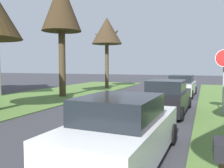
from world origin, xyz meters
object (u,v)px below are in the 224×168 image
Objects in this scene: parked_sedan_black at (167,98)px; parked_sedan_silver at (182,86)px; street_tree_left_mid_b at (61,7)px; street_tree_left_far at (107,32)px; parked_sedan_white at (122,131)px; curbside_mailbox at (222,161)px; stop_sign_far at (224,67)px.

parked_sedan_silver is at bearing 89.39° from parked_sedan_black.
parked_sedan_silver is (8.02, 3.88, -5.69)m from street_tree_left_mid_b.
street_tree_left_far is at bearing 155.48° from parked_sedan_silver.
parked_sedan_silver is (0.17, 13.36, 0.00)m from parked_sedan_white.
curbside_mailbox is (1.89, -8.32, 0.33)m from parked_sedan_black.
street_tree_left_far is 21.47m from curbside_mailbox.
street_tree_left_far is at bearing 134.49° from stop_sign_far.
parked_sedan_white is at bearing -90.72° from parked_sedan_silver.
curbside_mailbox is at bearing -63.38° from street_tree_left_far.
curbside_mailbox is (1.99, -1.93, 0.33)m from parked_sedan_white.
street_tree_left_far is 1.57× the size of parked_sedan_silver.
street_tree_left_mid_b is 7.38m from street_tree_left_far.
street_tree_left_far is 19.03m from parked_sedan_white.
parked_sedan_white is at bearing 135.81° from curbside_mailbox.
parked_sedan_white is at bearing -66.23° from street_tree_left_far.
curbside_mailbox is at bearing -49.25° from street_tree_left_mid_b.
curbside_mailbox is (1.82, -15.30, 0.33)m from parked_sedan_silver.
street_tree_left_mid_b is 1.87× the size of parked_sedan_white.
parked_sedan_white is (-2.58, -6.65, -1.46)m from stop_sign_far.
street_tree_left_mid_b reaches higher than parked_sedan_black.
parked_sedan_silver is at bearing 109.77° from stop_sign_far.
parked_sedan_black is at bearing -54.28° from street_tree_left_far.
stop_sign_far reaches higher than curbside_mailbox.
stop_sign_far is 0.42× the size of street_tree_left_far.
parked_sedan_white is (7.41, -16.82, -4.94)m from street_tree_left_far.
street_tree_left_mid_b reaches higher than parked_sedan_white.
street_tree_left_far reaches higher than curbside_mailbox.
stop_sign_far is at bearing 68.78° from parked_sedan_white.
stop_sign_far is at bearing 86.04° from curbside_mailbox.
parked_sedan_black is 6.98m from parked_sedan_silver.
parked_sedan_black is at bearing -173.94° from stop_sign_far.
street_tree_left_mid_b is 16.00m from curbside_mailbox.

